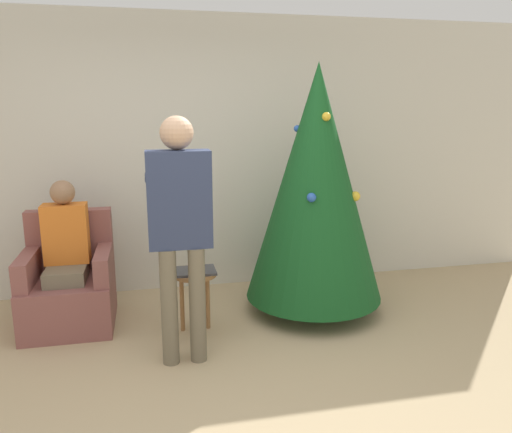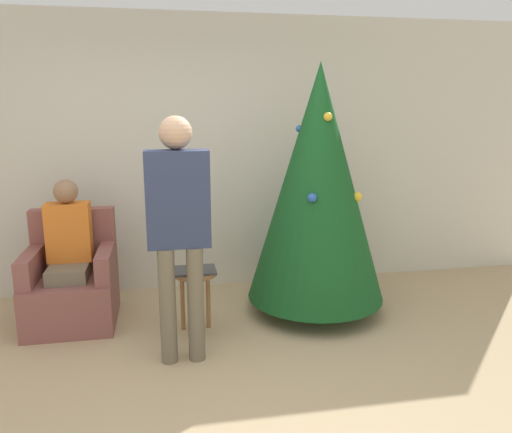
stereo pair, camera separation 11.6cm
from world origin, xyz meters
name	(u,v)px [view 2 (the right image)]	position (x,y,z in m)	size (l,w,h in m)	color
ground_plane	(205,409)	(0.00, 0.00, 0.00)	(14.00, 14.00, 0.00)	tan
wall_back	(182,156)	(0.00, 2.23, 1.35)	(8.00, 0.06, 2.70)	beige
christmas_tree	(318,184)	(1.12, 1.35, 1.17)	(1.22, 1.22, 2.20)	brown
armchair	(72,285)	(-1.00, 1.52, 0.33)	(0.72, 0.74, 0.95)	brown
person_seated	(69,247)	(-1.00, 1.49, 0.67)	(0.36, 0.46, 1.24)	#6B604C
person_standing	(178,217)	(-0.10, 0.70, 1.07)	(0.46, 0.57, 1.77)	#6B604C
side_stool	(195,284)	(0.03, 1.10, 0.42)	(0.35, 0.35, 0.52)	olive
laptop	(195,270)	(0.03, 1.10, 0.53)	(0.33, 0.25, 0.02)	#38383D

